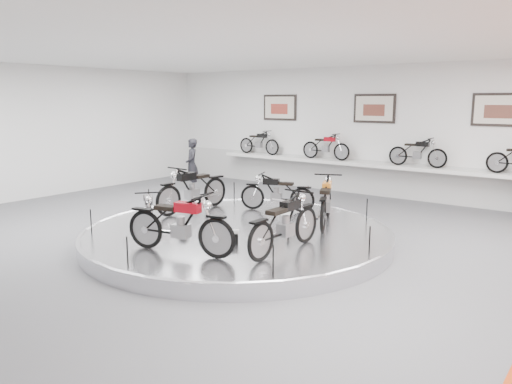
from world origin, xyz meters
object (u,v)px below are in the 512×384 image
Objects in this scene: shelf at (368,165)px; visitor at (192,165)px; bike_d at (149,210)px; bike_c at (193,188)px; bike_a at (326,201)px; bike_e at (180,224)px; display_platform at (237,236)px; bike_b at (277,192)px; bike_f at (285,223)px.

shelf is 6.40× the size of visitor.
bike_c is at bearing 147.94° from bike_d.
bike_c is at bearing 79.28° from bike_a.
bike_c reaches higher than bike_e.
display_platform is 6.41m from visitor.
bike_e is (0.29, -8.33, -0.16)m from shelf.
bike_b is at bearing 49.67° from bike_a.
display_platform is at bearing 78.61° from bike_b.
bike_c reaches higher than bike_b.
bike_b is 0.91× the size of visitor.
visitor is (-6.35, 2.41, 0.04)m from bike_a.
bike_f is at bearing -23.74° from display_platform.
bike_e is (-1.00, -3.38, 0.02)m from bike_a.
display_platform is 3.61× the size of bike_a.
bike_c is (-1.92, 0.66, 0.71)m from display_platform.
bike_c is 3.87m from bike_f.
bike_b is 0.85× the size of bike_e.
bike_b is at bearing 14.64° from visitor.
bike_a is 3.74m from bike_d.
shelf is 5.12m from bike_a.
bike_f is (1.40, 1.19, -0.01)m from bike_e.
bike_a is 6.79m from visitor.
bike_a reaches higher than bike_d.
bike_d is (-1.27, -1.28, 0.60)m from display_platform.
display_platform is 1.90m from bike_d.
bike_a is at bearing 16.26° from visitor.
display_platform is 2.15m from bike_c.
bike_b is 0.83× the size of bike_c.
bike_a is at bearing 107.35° from bike_c.
bike_c is 4.48m from visitor.
bike_f is at bearing 106.51° from bike_b.
bike_d is at bearing 100.71° from bike_f.
visitor is at bearing 165.85° from bike_d.
visitor is (-5.06, -2.54, -0.14)m from shelf.
bike_c is 2.05m from bike_d.
bike_f reaches higher than bike_a.
shelf is 5.66m from visitor.
bike_a reaches higher than display_platform.
bike_e reaches higher than display_platform.
visitor reaches higher than bike_f.
shelf is at bearing -9.96° from bike_a.
bike_d is at bearing -99.42° from shelf.
bike_e reaches higher than bike_b.
bike_e is 1.03× the size of bike_f.
bike_d is at bearing 52.53° from bike_b.
display_platform is 2.07m from bike_e.
shelf is at bearing -114.42° from bike_b.
bike_c is 1.03× the size of bike_e.
display_platform is 2.05m from bike_a.
bike_c reaches higher than bike_a.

